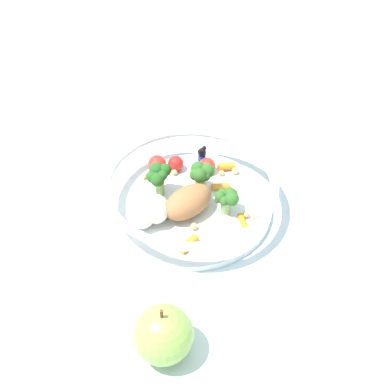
# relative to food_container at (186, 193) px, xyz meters

# --- Properties ---
(ground_plane) EXTENTS (2.40, 2.40, 0.00)m
(ground_plane) POSITION_rel_food_container_xyz_m (0.01, 0.00, -0.03)
(ground_plane) COLOR silver
(food_container) EXTENTS (0.26, 0.26, 0.06)m
(food_container) POSITION_rel_food_container_xyz_m (0.00, 0.00, 0.00)
(food_container) COLOR white
(food_container) RESTS_ON ground_plane
(loose_apple) EXTENTS (0.07, 0.07, 0.08)m
(loose_apple) POSITION_rel_food_container_xyz_m (0.13, -0.20, 0.00)
(loose_apple) COLOR #8CB74C
(loose_apple) RESTS_ON ground_plane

